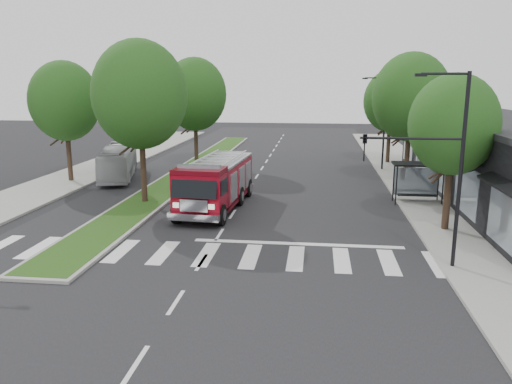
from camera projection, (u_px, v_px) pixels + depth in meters
ground at (219, 235)px, 25.31m from camera, size 140.00×140.00×0.00m
sidewalk_right at (431, 196)px, 33.51m from camera, size 5.00×80.00×0.15m
sidewalk_left at (52, 186)px, 36.69m from camera, size 5.00×80.00×0.15m
median at (191, 170)px, 43.44m from camera, size 3.00×50.00×0.15m
storefront_row at (505, 162)px, 32.46m from camera, size 8.00×30.00×5.00m
bus_shelter at (418, 172)px, 31.45m from camera, size 3.20×1.60×2.61m
tree_right_near at (453, 125)px, 24.70m from camera, size 4.40×4.40×8.05m
tree_right_mid at (411, 97)px, 36.12m from camera, size 5.60×5.60×9.72m
tree_right_far at (391, 101)px, 45.95m from camera, size 5.00×5.00×8.73m
tree_median_near at (140, 95)px, 30.35m from camera, size 5.80×5.80×10.16m
tree_median_far at (195, 94)px, 43.99m from camera, size 5.60×5.60×9.72m
tree_left_mid at (65, 101)px, 37.25m from camera, size 5.20×5.20×9.16m
streetlight_right_near at (439, 157)px, 19.78m from camera, size 4.08×0.22×8.00m
streetlight_right_far at (383, 119)px, 42.50m from camera, size 2.11×0.20×8.00m
fire_engine at (216, 184)px, 30.27m from camera, size 3.43×9.46×3.22m
city_bus at (118, 162)px, 40.00m from camera, size 4.63×9.54×2.59m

